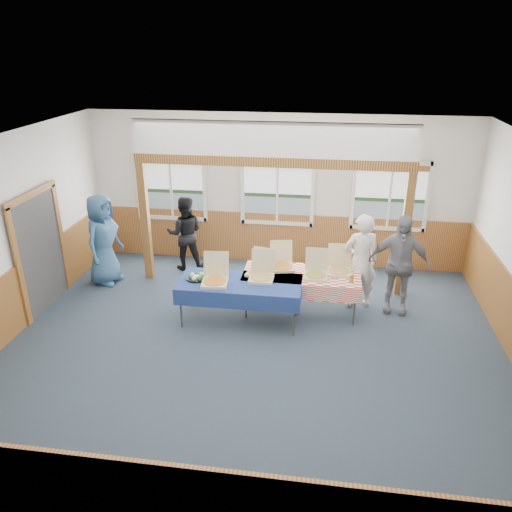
{
  "coord_description": "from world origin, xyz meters",
  "views": [
    {
      "loc": [
        1.01,
        -6.61,
        4.51
      ],
      "look_at": [
        -0.1,
        1.0,
        1.18
      ],
      "focal_mm": 35.0,
      "sensor_mm": 36.0,
      "label": 1
    }
  ],
  "objects": [
    {
      "name": "table_left",
      "position": [
        -0.35,
        0.84,
        0.71
      ],
      "size": [
        2.18,
        1.15,
        0.76
      ],
      "rotation": [
        0.0,
        0.0,
        0.12
      ],
      "color": "#373737",
      "rests_on": "floor"
    },
    {
      "name": "wall_front",
      "position": [
        0.0,
        -3.5,
        1.6
      ],
      "size": [
        8.0,
        0.0,
        8.0
      ],
      "primitive_type": "plane",
      "rotation": [
        -1.57,
        0.0,
        0.0
      ],
      "color": "silver",
      "rests_on": "floor"
    },
    {
      "name": "post_left",
      "position": [
        -2.5,
        2.3,
        1.2
      ],
      "size": [
        0.15,
        0.15,
        2.4
      ],
      "primitive_type": "cube",
      "color": "#522A12",
      "rests_on": "floor"
    },
    {
      "name": "pizza_box_e",
      "position": [
        0.92,
        1.24,
        0.82
      ],
      "size": [
        0.4,
        0.49,
        0.44
      ],
      "rotation": [
        0.0,
        0.0,
        -0.0
      ],
      "color": "#C8B985",
      "rests_on": "table_right"
    },
    {
      "name": "wainscot_back",
      "position": [
        0.0,
        3.48,
        0.55
      ],
      "size": [
        7.98,
        0.05,
        1.1
      ],
      "primitive_type": "cube",
      "color": "brown",
      "rests_on": "floor"
    },
    {
      "name": "cased_opening",
      "position": [
        -3.96,
        0.9,
        1.05
      ],
      "size": [
        0.06,
        1.3,
        2.1
      ],
      "primitive_type": "cube",
      "color": "#373737",
      "rests_on": "wall_left"
    },
    {
      "name": "window_left",
      "position": [
        -2.3,
        3.46,
        1.68
      ],
      "size": [
        1.56,
        0.1,
        1.46
      ],
      "color": "white",
      "rests_on": "wall_back"
    },
    {
      "name": "pizza_box_c",
      "position": [
        -0.08,
        1.21,
        0.82
      ],
      "size": [
        0.46,
        0.52,
        0.41
      ],
      "rotation": [
        0.0,
        0.0,
        -0.22
      ],
      "color": "#C8B985",
      "rests_on": "table_right"
    },
    {
      "name": "table_right",
      "position": [
        0.67,
        1.31,
        0.71
      ],
      "size": [
        2.15,
        1.18,
        0.76
      ],
      "rotation": [
        0.0,
        0.0,
        0.14
      ],
      "color": "#373737",
      "rests_on": "floor"
    },
    {
      "name": "ceiling",
      "position": [
        0.0,
        0.0,
        3.2
      ],
      "size": [
        8.0,
        8.0,
        0.0
      ],
      "primitive_type": "plane",
      "rotation": [
        3.14,
        0.0,
        0.0
      ],
      "color": "white",
      "rests_on": "wall_back"
    },
    {
      "name": "wainscot_left",
      "position": [
        -3.98,
        0.0,
        0.55
      ],
      "size": [
        0.05,
        6.98,
        1.1
      ],
      "primitive_type": "cube",
      "color": "brown",
      "rests_on": "floor"
    },
    {
      "name": "pizza_box_b",
      "position": [
        -0.0,
        1.01,
        0.82
      ],
      "size": [
        0.41,
        0.5,
        0.45
      ],
      "rotation": [
        0.0,
        0.0,
        0.01
      ],
      "color": "#C8B985",
      "rests_on": "table_left"
    },
    {
      "name": "cross_beam",
      "position": [
        0.0,
        2.3,
        2.49
      ],
      "size": [
        5.15,
        0.18,
        0.18
      ],
      "primitive_type": "cube",
      "color": "#522A12",
      "rests_on": "post_left"
    },
    {
      "name": "floor",
      "position": [
        0.0,
        0.0,
        0.0
      ],
      "size": [
        8.0,
        8.0,
        0.0
      ],
      "primitive_type": "plane",
      "color": "#26323E",
      "rests_on": "ground"
    },
    {
      "name": "person_grey",
      "position": [
        2.34,
        1.61,
        0.91
      ],
      "size": [
        1.11,
        0.57,
        1.82
      ],
      "primitive_type": "imported",
      "rotation": [
        0.0,
        0.0,
        -0.12
      ],
      "color": "gray",
      "rests_on": "floor"
    },
    {
      "name": "wall_back",
      "position": [
        0.0,
        3.5,
        1.6
      ],
      "size": [
        8.0,
        0.0,
        8.0
      ],
      "primitive_type": "plane",
      "rotation": [
        1.57,
        0.0,
        0.0
      ],
      "color": "silver",
      "rests_on": "floor"
    },
    {
      "name": "window_right",
      "position": [
        2.3,
        3.46,
        1.68
      ],
      "size": [
        1.56,
        0.1,
        1.46
      ],
      "color": "white",
      "rests_on": "wall_back"
    },
    {
      "name": "man_blue",
      "position": [
        -3.28,
        1.97,
        0.91
      ],
      "size": [
        0.75,
        0.99,
        1.83
      ],
      "primitive_type": "imported",
      "rotation": [
        0.0,
        0.0,
        1.37
      ],
      "color": "#355D85",
      "rests_on": "floor"
    },
    {
      "name": "pizza_box_d",
      "position": [
        0.31,
        1.5,
        0.82
      ],
      "size": [
        0.49,
        0.56,
        0.44
      ],
      "rotation": [
        0.0,
        0.0,
        0.21
      ],
      "color": "#C8B985",
      "rests_on": "table_right"
    },
    {
      "name": "veggie_tray",
      "position": [
        -1.1,
        0.84,
        0.79
      ],
      "size": [
        0.37,
        0.37,
        0.09
      ],
      "color": "black",
      "rests_on": "table_left"
    },
    {
      "name": "pizza_box_a",
      "position": [
        -0.75,
        0.74,
        0.83
      ],
      "size": [
        0.48,
        0.56,
        0.47
      ],
      "rotation": [
        0.0,
        0.0,
        0.1
      ],
      "color": "#C8B985",
      "rests_on": "table_left"
    },
    {
      "name": "wainscot_front",
      "position": [
        0.0,
        -3.48,
        0.55
      ],
      "size": [
        7.98,
        0.05,
        1.1
      ],
      "primitive_type": "cube",
      "color": "brown",
      "rests_on": "floor"
    },
    {
      "name": "woman_black",
      "position": [
        -1.87,
        2.85,
        0.79
      ],
      "size": [
        0.89,
        0.76,
        1.59
      ],
      "primitive_type": "imported",
      "rotation": [
        0.0,
        0.0,
        3.37
      ],
      "color": "black",
      "rests_on": "floor"
    },
    {
      "name": "window_mid",
      "position": [
        0.0,
        3.46,
        1.68
      ],
      "size": [
        1.56,
        0.1,
        1.46
      ],
      "color": "white",
      "rests_on": "wall_back"
    },
    {
      "name": "drink_glass",
      "position": [
        1.52,
        1.06,
        0.83
      ],
      "size": [
        0.07,
        0.07,
        0.15
      ],
      "primitive_type": "cylinder",
      "color": "olive",
      "rests_on": "table_right"
    },
    {
      "name": "wall_left",
      "position": [
        -4.0,
        0.0,
        1.6
      ],
      "size": [
        0.0,
        8.0,
        8.0
      ],
      "primitive_type": "plane",
      "rotation": [
        1.57,
        0.0,
        1.57
      ],
      "color": "silver",
      "rests_on": "floor"
    },
    {
      "name": "woman_white",
      "position": [
        1.69,
        1.69,
        0.89
      ],
      "size": [
        0.73,
        0.58,
        1.77
      ],
      "primitive_type": "imported",
      "rotation": [
        0.0,
        0.0,
        3.4
      ],
      "color": "silver",
      "rests_on": "floor"
    },
    {
      "name": "post_right",
      "position": [
        2.5,
        2.3,
        1.2
      ],
      "size": [
        0.15,
        0.15,
        2.4
      ],
      "primitive_type": "cube",
      "color": "#522A12",
      "rests_on": "floor"
    },
    {
      "name": "pizza_box_f",
      "position": [
        1.31,
        1.46,
        0.82
      ],
      "size": [
        0.42,
        0.51,
        0.45
      ],
      "rotation": [
        0.0,
        0.0,
        0.02
      ],
      "color": "#C8B985",
      "rests_on": "table_right"
    }
  ]
}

